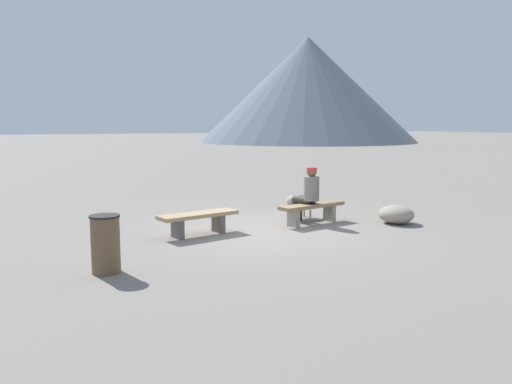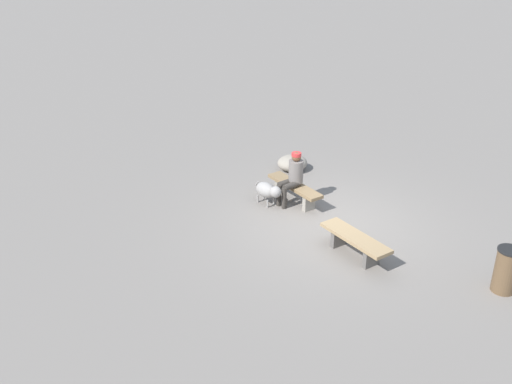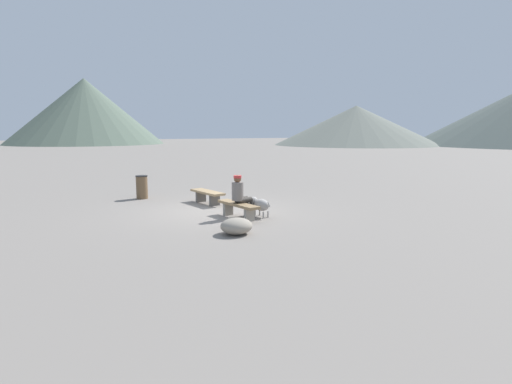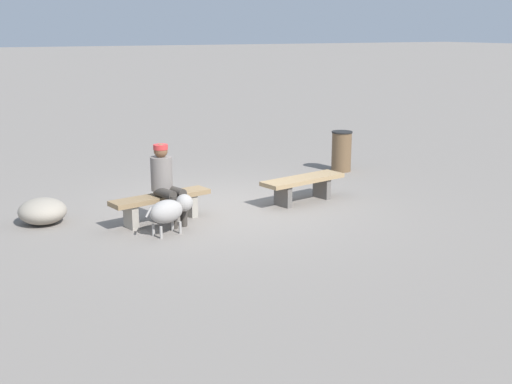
{
  "view_description": "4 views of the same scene",
  "coord_description": "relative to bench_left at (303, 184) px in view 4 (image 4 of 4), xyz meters",
  "views": [
    {
      "loc": [
        -4.71,
        -9.19,
        2.19
      ],
      "look_at": [
        0.26,
        0.84,
        0.7
      ],
      "focal_mm": 35.93,
      "sensor_mm": 36.0,
      "label": 1
    },
    {
      "loc": [
        -9.77,
        6.06,
        6.26
      ],
      "look_at": [
        0.56,
        1.55,
        0.84
      ],
      "focal_mm": 41.28,
      "sensor_mm": 36.0,
      "label": 2
    },
    {
      "loc": [
        12.13,
        -4.55,
        2.54
      ],
      "look_at": [
        0.92,
        1.0,
        0.66
      ],
      "focal_mm": 29.0,
      "sensor_mm": 36.0,
      "label": 3
    },
    {
      "loc": [
        4.69,
        9.78,
        3.01
      ],
      "look_at": [
        0.15,
        1.22,
        0.58
      ],
      "focal_mm": 45.91,
      "sensor_mm": 36.0,
      "label": 4
    }
  ],
  "objects": [
    {
      "name": "dog",
      "position": [
        2.74,
        0.65,
        0.04
      ],
      "size": [
        0.83,
        0.49,
        0.56
      ],
      "rotation": [
        0.0,
        0.0,
        3.43
      ],
      "color": "gray",
      "rests_on": "ground"
    },
    {
      "name": "ground",
      "position": [
        1.32,
        -0.22,
        -0.36
      ],
      "size": [
        210.0,
        210.0,
        0.06
      ],
      "primitive_type": "cube",
      "color": "gray"
    },
    {
      "name": "boulder",
      "position": [
        4.34,
        -0.8,
        -0.13
      ],
      "size": [
        0.8,
        0.85,
        0.4
      ],
      "primitive_type": "ellipsoid",
      "rotation": [
        0.0,
        0.0,
        1.64
      ],
      "color": "gray",
      "rests_on": "ground"
    },
    {
      "name": "seated_person",
      "position": [
        2.6,
        0.08,
        0.39
      ],
      "size": [
        0.44,
        0.66,
        1.26
      ],
      "rotation": [
        0.0,
        0.0,
        0.26
      ],
      "color": "slate",
      "rests_on": "ground"
    },
    {
      "name": "bench_right",
      "position": [
        2.65,
        -0.0,
        -0.0
      ],
      "size": [
        1.71,
        0.67,
        0.44
      ],
      "rotation": [
        0.0,
        0.0,
        0.19
      ],
      "color": "gray",
      "rests_on": "ground"
    },
    {
      "name": "bench_left",
      "position": [
        0.0,
        0.0,
        0.0
      ],
      "size": [
        1.69,
        0.75,
        0.45
      ],
      "rotation": [
        0.0,
        0.0,
        0.19
      ],
      "color": "#605B56",
      "rests_on": "ground"
    },
    {
      "name": "trash_bin",
      "position": [
        -2.11,
        -1.82,
        0.1
      ],
      "size": [
        0.45,
        0.45,
        0.87
      ],
      "color": "brown",
      "rests_on": "ground"
    }
  ]
}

